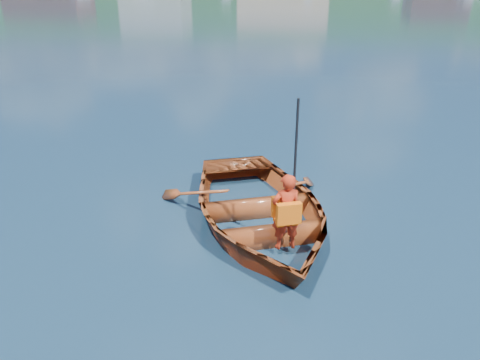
{
  "coord_description": "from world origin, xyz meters",
  "views": [
    {
      "loc": [
        1.88,
        -6.35,
        3.64
      ],
      "look_at": [
        1.05,
        0.17,
        0.76
      ],
      "focal_mm": 35.0,
      "sensor_mm": 36.0,
      "label": 1
    }
  ],
  "objects": [
    {
      "name": "ground",
      "position": [
        0.0,
        0.0,
        0.0
      ],
      "size": [
        600.0,
        600.0,
        0.0
      ],
      "color": "#102448",
      "rests_on": "ground"
    },
    {
      "name": "rowboat",
      "position": [
        1.34,
        0.17,
        0.27
      ],
      "size": [
        4.12,
        4.82,
        0.84
      ],
      "color": "maroon",
      "rests_on": "ground"
    },
    {
      "name": "child_paddler",
      "position": [
        1.79,
        -0.63,
        0.67
      ],
      "size": [
        0.48,
        0.43,
        2.1
      ],
      "color": "#AA2812",
      "rests_on": "ground"
    }
  ]
}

